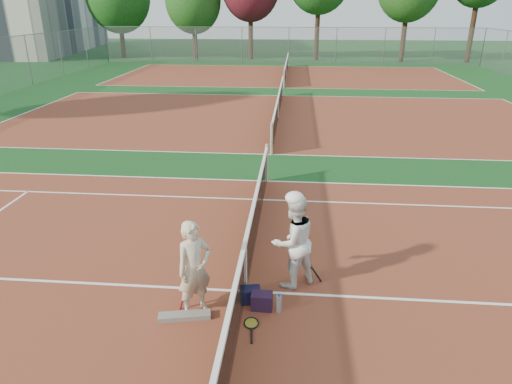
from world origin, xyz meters
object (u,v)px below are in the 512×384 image
racket_red (187,293)px  racket_black_held (308,270)px  player_a (194,269)px  racket_spare (251,323)px  net_main (245,267)px  sports_bag_purple (262,301)px  water_bottle (279,304)px  player_b (293,241)px  sports_bag_navy (250,295)px

racket_red → racket_black_held: (2.01, 0.94, -0.03)m
player_a → racket_spare: (0.93, -0.25, -0.80)m
racket_red → net_main: bearing=2.6°
racket_spare → sports_bag_purple: size_ratio=1.72×
net_main → racket_spare: 1.02m
net_main → racket_spare: size_ratio=18.30×
racket_red → racket_spare: bearing=-44.8°
racket_red → racket_spare: 1.18m
racket_red → sports_bag_purple: bearing=-23.9°
racket_black_held → water_bottle: bearing=52.8°
racket_spare → sports_bag_purple: 0.46m
player_b → racket_red: bearing=-8.2°
racket_spare → sports_bag_purple: bearing=-24.1°
sports_bag_purple → player_a: bearing=-170.7°
sports_bag_navy → net_main: bearing=110.6°
player_b → sports_bag_purple: bearing=22.8°
racket_spare → player_a: bearing=68.8°
player_a → sports_bag_navy: bearing=-20.7°
racket_red → sports_bag_purple: racket_red is taller
water_bottle → sports_bag_navy: bearing=155.7°
water_bottle → racket_black_held: bearing=61.6°
player_a → player_b: bearing=-10.5°
sports_bag_purple → racket_spare: bearing=-107.8°
player_b → sports_bag_purple: 1.17m
net_main → racket_black_held: size_ratio=20.85×
racket_red → sports_bag_navy: 1.07m
racket_spare → racket_black_held: bearing=-42.0°
player_a → sports_bag_purple: bearing=-32.9°
net_main → sports_bag_navy: bearing=-69.4°
player_b → racket_red: size_ratio=2.96×
racket_black_held → net_main: bearing=11.0°
net_main → racket_black_held: (1.09, 0.39, -0.25)m
net_main → water_bottle: (0.60, -0.51, -0.36)m
player_b → sports_bag_purple: size_ratio=4.95×
sports_bag_purple → net_main: bearing=125.2°
player_a → racket_black_held: size_ratio=3.09×
racket_red → water_bottle: (1.52, 0.03, -0.14)m
water_bottle → net_main: bearing=139.6°
player_a → player_b: player_b is taller
player_a → racket_red: (-0.17, 0.08, -0.52)m
racket_spare → sports_bag_purple: (0.13, 0.42, 0.13)m
water_bottle → sports_bag_purple: bearing=167.9°
player_a → racket_black_held: bearing=-13.2°
player_b → sports_bag_navy: size_ratio=5.07×
player_b → sports_bag_navy: bearing=6.4°
player_a → sports_bag_navy: 1.14m
racket_spare → sports_bag_navy: sports_bag_navy is taller
racket_red → sports_bag_navy: racket_red is taller
player_b → racket_black_held: player_b is taller
racket_spare → sports_bag_navy: bearing=1.0°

